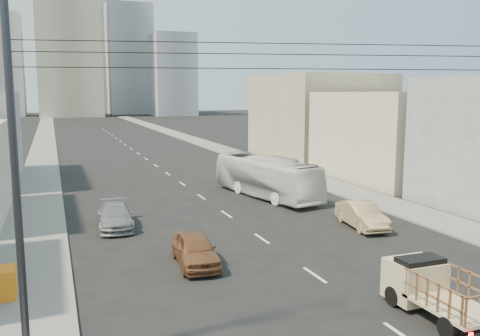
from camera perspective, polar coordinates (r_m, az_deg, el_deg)
sidewalk_left at (r=81.25m, az=-21.16°, el=2.33°), size 3.50×180.00×0.12m
sidewalk_right at (r=84.23m, az=-4.96°, el=3.07°), size 3.50×180.00×0.12m
lane_dashes at (r=65.20m, az=-10.94°, el=1.33°), size 0.15×104.00×0.01m
flatbed_pickup at (r=19.82m, az=21.10°, el=-12.30°), size 1.95×4.41×1.90m
city_bus at (r=38.85m, az=2.95°, el=-0.99°), size 4.70×11.45×3.11m
sedan_brown at (r=23.88m, az=-5.06°, el=-9.09°), size 2.03×4.46×1.48m
sedan_tan at (r=31.03m, az=13.51°, el=-5.16°), size 2.19×4.69×1.49m
sedan_grey at (r=30.99m, az=-13.83°, el=-5.28°), size 2.29×4.95×1.40m
streetlamp_left at (r=14.96m, az=-23.68°, el=2.02°), size 2.36×0.25×12.00m
overhead_wires at (r=16.25m, az=20.39°, el=11.60°), size 23.01×5.02×0.72m
bldg_right_mid at (r=49.25m, az=17.29°, el=3.51°), size 11.00×14.00×8.00m
bldg_right_far at (r=62.84m, az=8.75°, el=5.69°), size 12.00×16.00×10.00m
high_rise_tower at (r=182.31m, az=-18.83°, el=14.98°), size 20.00×20.00×60.00m
midrise_ne at (r=198.29m, az=-12.32°, el=11.76°), size 16.00×16.00×40.00m
midrise_back at (r=211.97m, az=-16.21°, el=11.94°), size 18.00×18.00×44.00m
midrise_east at (r=180.56m, az=-7.51°, el=10.32°), size 14.00×14.00×28.00m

